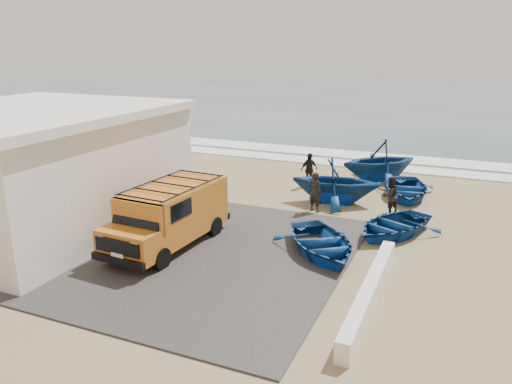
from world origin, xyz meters
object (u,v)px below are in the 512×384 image
(parapet, at_px, (370,292))
(boat_near_left, at_px, (321,243))
(fisherman_back, at_px, (309,170))
(van, at_px, (170,213))
(boat_mid_right, at_px, (406,189))
(fisherman_front, at_px, (315,192))
(building, at_px, (32,167))
(boat_near_right, at_px, (393,225))
(boat_far_left, at_px, (379,161))
(boat_mid_left, at_px, (335,181))
(fisherman_middle, at_px, (390,196))

(parapet, bearing_deg, boat_near_left, 129.40)
(parapet, height_order, fisherman_back, fisherman_back)
(boat_near_left, bearing_deg, fisherman_back, 74.57)
(van, distance_m, boat_mid_right, 10.84)
(van, relative_size, boat_near_left, 1.35)
(fisherman_front, bearing_deg, boat_near_left, 129.82)
(parapet, distance_m, boat_near_left, 3.19)
(building, xyz_separation_m, boat_mid_right, (12.15, 8.85, -1.78))
(boat_near_left, xyz_separation_m, boat_near_right, (1.84, 2.59, -0.02))
(fisherman_back, bearing_deg, fisherman_front, -121.62)
(boat_near_right, distance_m, fisherman_back, 6.71)
(van, xyz_separation_m, fisherman_back, (2.03, 8.73, -0.32))
(boat_near_left, distance_m, boat_far_left, 9.67)
(boat_near_right, height_order, boat_mid_left, boat_mid_left)
(van, xyz_separation_m, boat_near_right, (6.64, 3.87, -0.75))
(boat_mid_right, distance_m, fisherman_middle, 2.59)
(boat_mid_left, xyz_separation_m, fisherman_middle, (2.34, -0.56, -0.19))
(boat_mid_left, bearing_deg, van, 142.39)
(boat_far_left, bearing_deg, building, -85.93)
(building, distance_m, fisherman_middle, 13.49)
(boat_mid_left, distance_m, boat_far_left, 4.38)
(boat_near_left, xyz_separation_m, fisherman_back, (-2.77, 7.45, 0.41))
(fisherman_front, relative_size, fisherman_back, 1.03)
(parapet, relative_size, fisherman_front, 3.69)
(parapet, distance_m, boat_mid_left, 8.45)
(fisherman_back, bearing_deg, building, 176.33)
(boat_mid_left, distance_m, boat_mid_right, 3.35)
(fisherman_front, height_order, fisherman_back, fisherman_front)
(boat_near_left, relative_size, boat_near_right, 1.04)
(building, bearing_deg, boat_near_right, 18.25)
(van, xyz_separation_m, boat_near_left, (4.80, 1.28, -0.74))
(van, bearing_deg, boat_mid_left, 63.51)
(building, height_order, fisherman_back, building)
(boat_near_left, distance_m, fisherman_middle, 5.04)
(van, height_order, fisherman_back, van)
(boat_mid_left, distance_m, fisherman_back, 2.73)
(building, relative_size, parapet, 1.57)
(building, distance_m, boat_mid_right, 15.13)
(van, relative_size, boat_near_right, 1.41)
(boat_mid_left, bearing_deg, boat_near_right, -142.77)
(boat_mid_left, height_order, fisherman_back, boat_mid_left)
(boat_mid_right, distance_m, fisherman_front, 4.61)
(fisherman_middle, bearing_deg, fisherman_front, -32.00)
(building, bearing_deg, boat_near_left, 7.96)
(boat_mid_left, xyz_separation_m, fisherman_back, (-1.79, 2.05, -0.16))
(building, height_order, fisherman_front, building)
(fisherman_middle, relative_size, fisherman_back, 0.96)
(boat_mid_right, relative_size, fisherman_middle, 2.47)
(parapet, xyz_separation_m, fisherman_back, (-4.79, 9.92, 0.52))
(building, height_order, boat_mid_right, building)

